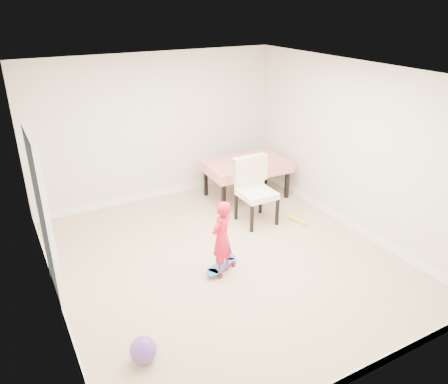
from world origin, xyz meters
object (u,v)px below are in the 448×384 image
dining_chair (257,192)px  balloon (143,350)px  skateboard (221,267)px  child (222,240)px  dining_table (246,179)px

dining_chair → balloon: 3.34m
skateboard → child: child is taller
dining_table → balloon: dining_table is taller
dining_chair → balloon: dining_chair is taller
skateboard → balloon: balloon is taller
skateboard → dining_table: bearing=23.0°
child → balloon: size_ratio=3.69×
balloon → child: bearing=34.2°
dining_table → child: child is taller
dining_chair → balloon: (-2.64, -2.00, -0.41)m
skateboard → balloon: bearing=-172.3°
dining_table → dining_chair: (-0.39, -0.96, 0.20)m
child → balloon: (-1.44, -0.98, -0.38)m
dining_chair → child: dining_chair is taller
skateboard → balloon: 1.81m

